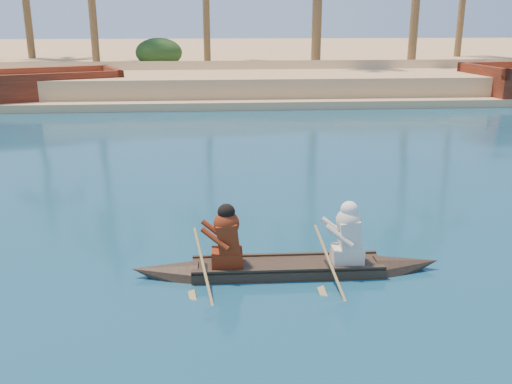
{
  "coord_description": "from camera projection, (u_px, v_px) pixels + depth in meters",
  "views": [
    {
      "loc": [
        6.77,
        -3.83,
        4.14
      ],
      "look_at": [
        7.61,
        6.88,
        0.81
      ],
      "focal_mm": 40.0,
      "sensor_mm": 36.0,
      "label": 1
    }
  ],
  "objects": [
    {
      "name": "sandy_embankment",
      "position": [
        132.0,
        60.0,
        48.87
      ],
      "size": [
        150.0,
        51.0,
        1.5
      ],
      "color": "tan",
      "rests_on": "ground"
    },
    {
      "name": "canoe",
      "position": [
        287.0,
        258.0,
        9.5
      ],
      "size": [
        5.2,
        0.75,
        1.43
      ],
      "rotation": [
        0.0,
        0.0,
        -0.01
      ],
      "color": "#37291E",
      "rests_on": "ground"
    },
    {
      "name": "shrub_cluster",
      "position": [
        97.0,
        67.0,
        34.02
      ],
      "size": [
        100.0,
        6.0,
        2.4
      ],
      "primitive_type": null,
      "color": "#183212",
      "rests_on": "ground"
    }
  ]
}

